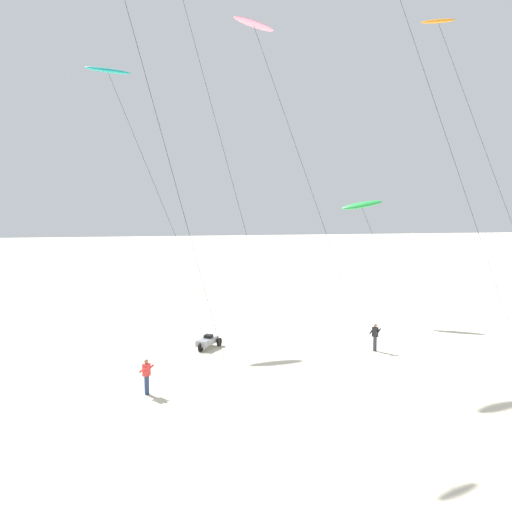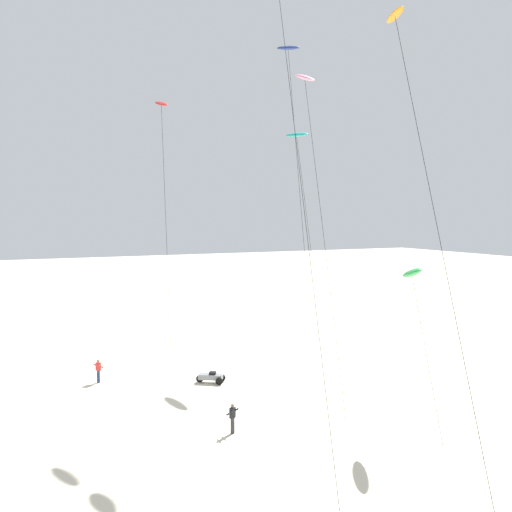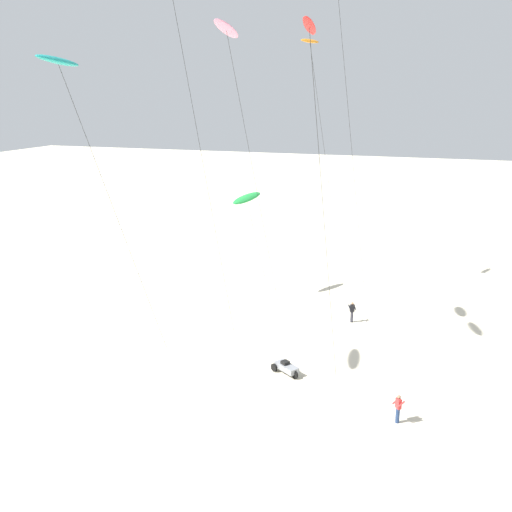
{
  "view_description": "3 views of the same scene",
  "coord_description": "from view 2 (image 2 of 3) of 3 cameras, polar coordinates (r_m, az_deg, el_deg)",
  "views": [
    {
      "loc": [
        -6.27,
        -21.84,
        8.67
      ],
      "look_at": [
        0.0,
        10.15,
        5.52
      ],
      "focal_mm": 36.1,
      "sensor_mm": 36.0,
      "label": 1
    },
    {
      "loc": [
        36.54,
        -6.53,
        12.19
      ],
      "look_at": [
        1.44,
        10.36,
        9.38
      ],
      "focal_mm": 42.5,
      "sensor_mm": 36.0,
      "label": 2
    },
    {
      "loc": [
        -35.11,
        0.43,
        17.33
      ],
      "look_at": [
        2.27,
        12.94,
        5.99
      ],
      "focal_mm": 39.84,
      "sensor_mm": 36.0,
      "label": 3
    }
  ],
  "objects": [
    {
      "name": "kite_flyer_middle",
      "position": [
        45.54,
        -14.62,
        -10.38
      ],
      "size": [
        0.73,
        0.72,
        1.67
      ],
      "color": "navy",
      "rests_on": "ground"
    },
    {
      "name": "kite_orange",
      "position": [
        30.93,
        13.1,
        20.65
      ],
      "size": [
        9.87,
        2.52,
        21.67
      ],
      "color": "orange",
      "rests_on": "ground"
    },
    {
      "name": "kite_flyer_nearest",
      "position": [
        34.57,
        -2.23,
        -14.96
      ],
      "size": [
        0.7,
        0.71,
        1.67
      ],
      "color": "#33333D",
      "rests_on": "ground"
    },
    {
      "name": "kite_navy",
      "position": [
        48.24,
        3.06,
        18.74
      ],
      "size": [
        7.97,
        1.85,
        25.12
      ],
      "color": "navy",
      "rests_on": "ground"
    },
    {
      "name": "beach_buggy",
      "position": [
        44.32,
        -4.23,
        -11.28
      ],
      "size": [
        1.75,
        2.01,
        0.82
      ],
      "color": "gray",
      "rests_on": "ground"
    },
    {
      "name": "kite_pink",
      "position": [
        42.4,
        4.65,
        16.17
      ],
      "size": [
        8.98,
        2.12,
        21.88
      ],
      "color": "pink",
      "rests_on": "ground"
    },
    {
      "name": "kite_green",
      "position": [
        35.4,
        14.48,
        -1.58
      ],
      "size": [
        5.11,
        2.23,
        9.39
      ],
      "color": "green",
      "rests_on": "ground"
    },
    {
      "name": "kite_red",
      "position": [
        46.87,
        -8.88,
        13.39
      ],
      "size": [
        6.33,
        1.43,
        20.74
      ],
      "color": "red",
      "rests_on": "ground"
    },
    {
      "name": "kite_teal",
      "position": [
        53.35,
        3.86,
        11.23
      ],
      "size": [
        9.04,
        2.03,
        19.31
      ],
      "color": "teal",
      "rests_on": "ground"
    },
    {
      "name": "ground_plane",
      "position": [
        39.07,
        -15.25,
        -14.2
      ],
      "size": [
        260.0,
        260.0,
        0.0
      ],
      "primitive_type": "plane",
      "color": "beige"
    }
  ]
}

